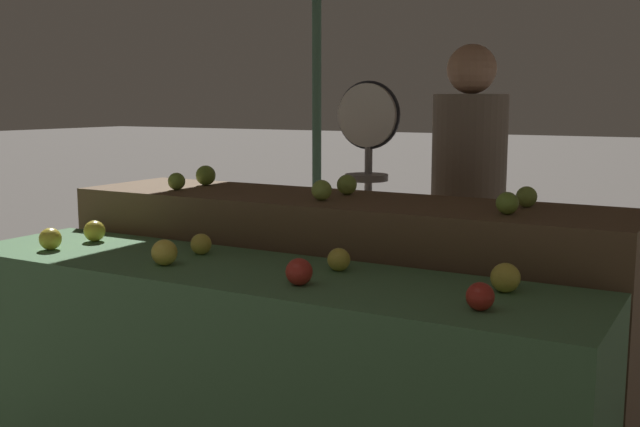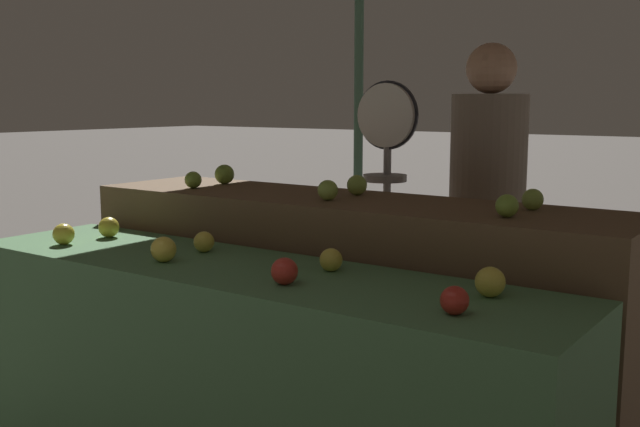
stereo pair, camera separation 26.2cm
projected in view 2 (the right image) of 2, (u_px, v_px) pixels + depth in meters
The scene contains 18 objects.
display_counter_front at pixel (245, 391), 2.53m from camera, with size 2.26×0.55×0.86m, color #4C7A4C.
display_counter_back at pixel (343, 325), 3.00m from camera, with size 2.26×0.55×1.03m, color brown.
apple_front_0 at pixel (64, 234), 2.84m from camera, with size 0.08×0.08×0.08m, color gold.
apple_front_1 at pixel (164, 249), 2.53m from camera, with size 0.09×0.09×0.09m, color yellow.
apple_front_2 at pixel (284, 271), 2.22m from camera, with size 0.08×0.08×0.08m, color #B72D23.
apple_front_3 at pixel (455, 300), 1.90m from camera, with size 0.08×0.08×0.08m, color #AD281E.
apple_front_4 at pixel (109, 227), 2.99m from camera, with size 0.08×0.08×0.08m, color gold.
apple_front_5 at pixel (204, 242), 2.70m from camera, with size 0.08×0.08×0.08m, color gold.
apple_front_6 at pixel (331, 260), 2.39m from camera, with size 0.07×0.07×0.07m, color gold.
apple_front_7 at pixel (490, 282), 2.08m from camera, with size 0.09×0.09×0.09m, color gold.
apple_back_0 at pixel (193, 180), 3.24m from camera, with size 0.07×0.07×0.07m, color #7AA338.
apple_back_1 at pixel (328, 190), 2.84m from camera, with size 0.08×0.08×0.08m, color #8EB247.
apple_back_2 at pixel (507, 206), 2.43m from camera, with size 0.08×0.08×0.08m, color #7AA338.
apple_back_3 at pixel (224, 174), 3.41m from camera, with size 0.09×0.09×0.09m, color #7AA338.
apple_back_4 at pixel (357, 185), 3.00m from camera, with size 0.08×0.08×0.08m, color #8EB247.
apple_back_5 at pixel (533, 199), 2.59m from camera, with size 0.08×0.08×0.08m, color #8EB247.
produce_scale at pixel (386, 168), 3.42m from camera, with size 0.31×0.20×1.49m.
person_vendor_at_scale at pixel (487, 203), 3.28m from camera, with size 0.36×0.36×1.65m.
Camera 2 is at (1.60, -1.81, 1.40)m, focal length 42.00 mm.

